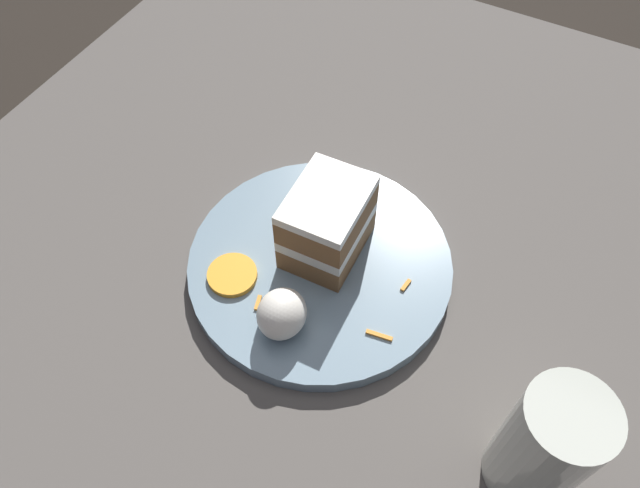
{
  "coord_description": "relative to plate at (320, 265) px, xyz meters",
  "views": [
    {
      "loc": [
        -0.3,
        -0.15,
        0.58
      ],
      "look_at": [
        0.02,
        0.02,
        0.08
      ],
      "focal_mm": 35.0,
      "sensor_mm": 36.0,
      "label": 1
    }
  ],
  "objects": [
    {
      "name": "drinking_glass",
      "position": [
        -0.1,
        -0.25,
        0.05
      ],
      "size": [
        0.07,
        0.07,
        0.14
      ],
      "color": "beige",
      "rests_on": "dining_table"
    },
    {
      "name": "ground_plane",
      "position": [
        -0.02,
        -0.02,
        -0.04
      ],
      "size": [
        6.0,
        6.0,
        0.0
      ],
      "primitive_type": "plane",
      "color": "black",
      "rests_on": "ground"
    },
    {
      "name": "cream_dollop",
      "position": [
        -0.08,
        -0.0,
        0.03
      ],
      "size": [
        0.05,
        0.05,
        0.05
      ],
      "primitive_type": "ellipsoid",
      "color": "white",
      "rests_on": "plate"
    },
    {
      "name": "plate",
      "position": [
        0.0,
        0.0,
        0.0
      ],
      "size": [
        0.27,
        0.27,
        0.02
      ],
      "primitive_type": "cylinder",
      "color": "gray",
      "rests_on": "dining_table"
    },
    {
      "name": "cake_slice",
      "position": [
        0.02,
        0.0,
        0.05
      ],
      "size": [
        0.09,
        0.07,
        0.08
      ],
      "rotation": [
        0.0,
        0.0,
        1.61
      ],
      "color": "brown",
      "rests_on": "plate"
    },
    {
      "name": "dining_table",
      "position": [
        -0.02,
        -0.02,
        -0.02
      ],
      "size": [
        1.1,
        0.97,
        0.03
      ],
      "primitive_type": "cube",
      "color": "#56514C",
      "rests_on": "ground"
    },
    {
      "name": "orange_garnish",
      "position": [
        -0.06,
        0.07,
        0.01
      ],
      "size": [
        0.05,
        0.05,
        0.01
      ],
      "primitive_type": "cylinder",
      "color": "orange",
      "rests_on": "plate"
    },
    {
      "name": "carrot_shreds_scatter",
      "position": [
        -0.01,
        -0.04,
        0.01
      ],
      "size": [
        0.18,
        0.14,
        0.0
      ],
      "color": "orange",
      "rests_on": "plate"
    }
  ]
}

